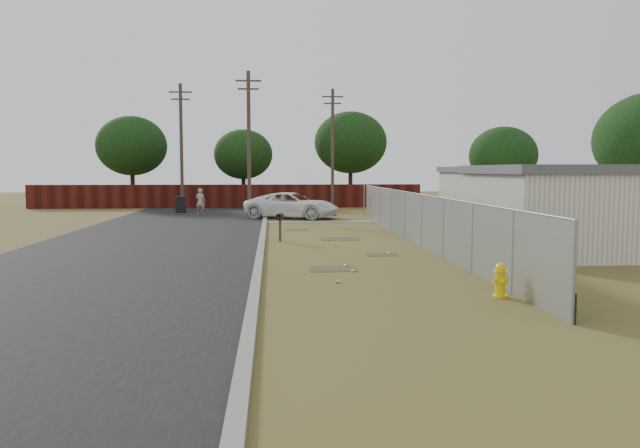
{
  "coord_description": "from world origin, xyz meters",
  "views": [
    {
      "loc": [
        -2.57,
        -23.21,
        2.94
      ],
      "look_at": [
        -0.96,
        -2.2,
        1.1
      ],
      "focal_mm": 35.0,
      "sensor_mm": 36.0,
      "label": 1
    }
  ],
  "objects": [
    {
      "name": "ground",
      "position": [
        0.0,
        0.0,
        0.0
      ],
      "size": [
        120.0,
        120.0,
        0.0
      ],
      "primitive_type": "plane",
      "color": "brown",
      "rests_on": "ground"
    },
    {
      "name": "mailbox",
      "position": [
        -2.26,
        2.25,
        0.92
      ],
      "size": [
        0.31,
        0.5,
        1.16
      ],
      "color": "brown",
      "rests_on": "ground"
    },
    {
      "name": "fire_hydrant",
      "position": [
        2.66,
        -9.39,
        0.39
      ],
      "size": [
        0.42,
        0.42,
        0.84
      ],
      "color": "yellow",
      "rests_on": "ground"
    },
    {
      "name": "utility_poles",
      "position": [
        -3.67,
        20.67,
        4.69
      ],
      "size": [
        12.6,
        8.24,
        9.0
      ],
      "color": "#4D3F33",
      "rests_on": "ground"
    },
    {
      "name": "privacy_fence",
      "position": [
        -6.0,
        25.0,
        0.9
      ],
      "size": [
        30.0,
        0.12,
        1.8
      ],
      "primitive_type": "cube",
      "color": "#4A150F",
      "rests_on": "ground"
    },
    {
      "name": "pedestrian",
      "position": [
        -7.27,
        18.03,
        0.86
      ],
      "size": [
        0.71,
        0.54,
        1.73
      ],
      "primitive_type": "imported",
      "rotation": [
        0.0,
        0.0,
        2.91
      ],
      "color": "tan",
      "rests_on": "ground"
    },
    {
      "name": "pickup_truck",
      "position": [
        -1.37,
        14.41,
        0.78
      ],
      "size": [
        6.2,
        4.48,
        1.57
      ],
      "primitive_type": "imported",
      "rotation": [
        0.0,
        0.0,
        1.2
      ],
      "color": "white",
      "rests_on": "ground"
    },
    {
      "name": "trash_bin",
      "position": [
        -8.82,
        19.76,
        0.58
      ],
      "size": [
        0.87,
        0.86,
        1.13
      ],
      "color": "black",
      "rests_on": "ground"
    },
    {
      "name": "street",
      "position": [
        -6.76,
        8.05,
        0.02
      ],
      "size": [
        15.1,
        60.0,
        0.12
      ],
      "color": "black",
      "rests_on": "ground"
    },
    {
      "name": "houses",
      "position": [
        9.7,
        3.13,
        1.56
      ],
      "size": [
        9.3,
        17.24,
        3.1
      ],
      "color": "silver",
      "rests_on": "ground"
    },
    {
      "name": "chainlink_fence",
      "position": [
        3.12,
        1.03,
        0.8
      ],
      "size": [
        0.1,
        27.06,
        2.02
      ],
      "color": "gray",
      "rests_on": "ground"
    },
    {
      "name": "scattered_litter",
      "position": [
        -0.01,
        -2.32,
        0.04
      ],
      "size": [
        2.46,
        12.42,
        0.07
      ],
      "color": "silver",
      "rests_on": "ground"
    },
    {
      "name": "horizon_trees",
      "position": [
        0.84,
        23.56,
        4.63
      ],
      "size": [
        33.32,
        31.94,
        7.78
      ],
      "color": "#301F15",
      "rests_on": "ground"
    }
  ]
}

